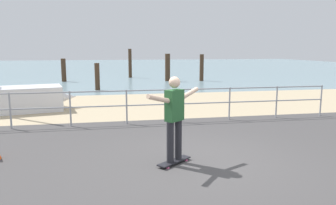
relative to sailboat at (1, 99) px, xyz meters
The scene contains 12 objects.
ground_plane 9.05m from the sailboat, 52.94° to the right, with size 24.00×10.00×0.04m, color #474444.
beach_strip 5.52m from the sailboat, ahead, with size 24.00×6.00×0.04m, color tan.
sea_surface 29.31m from the sailboat, 79.30° to the left, with size 72.00×50.00×0.04m, color #75939E.
railing_fence 5.68m from the sailboat, 27.36° to the right, with size 11.37×0.05×1.05m.
sailboat is the anchor object (origin of this frame).
skateboard 7.95m from the sailboat, 51.81° to the right, with size 0.75×0.65×0.08m.
skateboarder 7.95m from the sailboat, 51.81° to the right, with size 1.20×0.96×1.65m.
groyne_post_0 11.07m from the sailboat, 85.50° to the left, with size 0.32×0.32×1.58m, color #422D1E.
groyne_post_1 6.64m from the sailboat, 61.04° to the left, with size 0.26×0.26×1.48m, color #422D1E.
groyne_post_2 14.36m from the sailboat, 67.23° to the left, with size 0.26×0.26×2.23m, color #422D1E.
groyne_post_3 12.80m from the sailboat, 51.88° to the left, with size 0.35×0.35×1.90m, color #422D1E.
groyne_post_4 14.12m from the sailboat, 43.49° to the left, with size 0.28×0.28×1.86m, color #422D1E.
Camera 1 is at (-1.82, -6.04, 2.25)m, focal length 35.01 mm.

